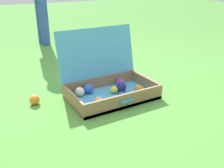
% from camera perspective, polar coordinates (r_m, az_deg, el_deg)
% --- Properties ---
extents(ground_plane, '(16.00, 16.00, 0.00)m').
position_cam_1_polar(ground_plane, '(2.07, -3.19, -2.97)').
color(ground_plane, '#4C8C38').
extents(open_suitcase, '(0.67, 0.53, 0.52)m').
position_cam_1_polar(open_suitcase, '(2.06, -1.09, 0.42)').
color(open_suitcase, '#4799C6').
rests_on(open_suitcase, ground).
extents(stray_ball_on_grass, '(0.08, 0.08, 0.08)m').
position_cam_1_polar(stray_ball_on_grass, '(2.03, -16.81, -3.36)').
color(stray_ball_on_grass, orange).
rests_on(stray_ball_on_grass, ground).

